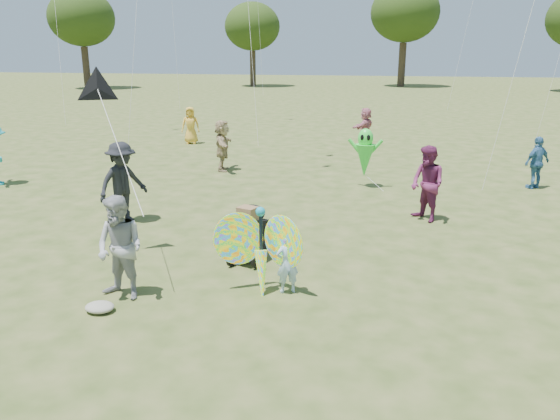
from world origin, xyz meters
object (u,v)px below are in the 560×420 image
object	(u,v)px
crowd_j	(365,128)
jogging_stroller	(249,230)
crowd_g	(191,125)
alien_kite	(365,155)
crowd_c	(537,163)
butterfly_kite	(261,251)
crowd_e	(427,184)
crowd_d	(222,145)
adult_man	(120,248)
child_girl	(287,263)
crowd_b	(122,182)

from	to	relation	value
crowd_j	jogging_stroller	bearing A→B (deg)	16.86
crowd_g	alien_kite	distance (m)	10.03
crowd_c	alien_kite	world-z (taller)	alien_kite
crowd_g	butterfly_kite	world-z (taller)	crowd_g
butterfly_kite	crowd_e	bearing A→B (deg)	58.52
jogging_stroller	crowd_d	bearing A→B (deg)	131.92
crowd_g	alien_kite	xyz separation A→B (m)	(7.81, -6.29, 0.18)
crowd_c	alien_kite	distance (m)	5.00
alien_kite	adult_man	bearing A→B (deg)	-111.91
child_girl	jogging_stroller	distance (m)	1.65
adult_man	crowd_b	size ratio (longest dim) A/B	0.91
adult_man	crowd_e	size ratio (longest dim) A/B	0.96
crowd_c	crowd_d	size ratio (longest dim) A/B	0.90
jogging_stroller	crowd_b	bearing A→B (deg)	174.14
adult_man	alien_kite	distance (m)	9.05
crowd_c	crowd_e	world-z (taller)	crowd_e
adult_man	crowd_g	distance (m)	15.34
child_girl	jogging_stroller	xyz separation A→B (m)	(-1.00, 1.30, 0.09)
adult_man	butterfly_kite	distance (m)	2.27
crowd_b	butterfly_kite	bearing A→B (deg)	-96.71
child_girl	crowd_c	bearing A→B (deg)	-150.22
adult_man	crowd_j	world-z (taller)	adult_man
crowd_c	crowd_g	distance (m)	13.82
child_girl	alien_kite	xyz separation A→B (m)	(0.79, 7.64, 0.45)
crowd_d	jogging_stroller	world-z (taller)	crowd_d
crowd_c	jogging_stroller	size ratio (longest dim) A/B	1.35
crowd_b	alien_kite	size ratio (longest dim) A/B	1.09
jogging_stroller	alien_kite	xyz separation A→B (m)	(1.79, 6.33, 0.36)
child_girl	alien_kite	size ratio (longest dim) A/B	0.60
adult_man	crowd_b	bearing A→B (deg)	130.74
crowd_j	butterfly_kite	xyz separation A→B (m)	(-0.82, -14.65, -0.09)
crowd_c	crowd_e	bearing A→B (deg)	13.23
crowd_j	crowd_d	bearing A→B (deg)	-15.19
crowd_b	crowd_j	size ratio (longest dim) A/B	1.16
crowd_e	crowd_j	distance (m)	10.19
jogging_stroller	alien_kite	size ratio (longest dim) A/B	0.65
crowd_b	crowd_j	bearing A→B (deg)	7.50
crowd_b	crowd_d	world-z (taller)	crowd_b
jogging_stroller	alien_kite	distance (m)	6.59
crowd_g	crowd_j	xyz separation A→B (m)	(7.41, 0.66, 0.03)
crowd_c	butterfly_kite	bearing A→B (deg)	17.53
crowd_d	crowd_j	distance (m)	7.12
child_girl	crowd_j	distance (m)	14.60
child_girl	crowd_b	distance (m)	5.48
jogging_stroller	adult_man	bearing A→B (deg)	-107.08
crowd_e	crowd_j	xyz separation A→B (m)	(-2.04, 9.98, -0.08)
crowd_j	butterfly_kite	bearing A→B (deg)	19.62
crowd_e	butterfly_kite	bearing A→B (deg)	-69.81
crowd_b	crowd_g	size ratio (longest dim) A/B	1.20
crowd_g	crowd_b	bearing A→B (deg)	-91.15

